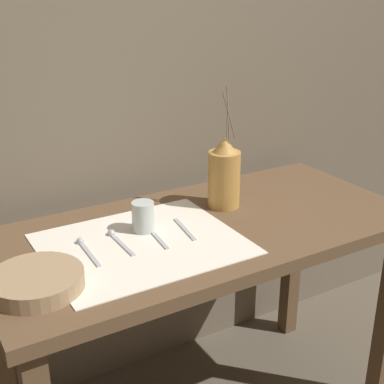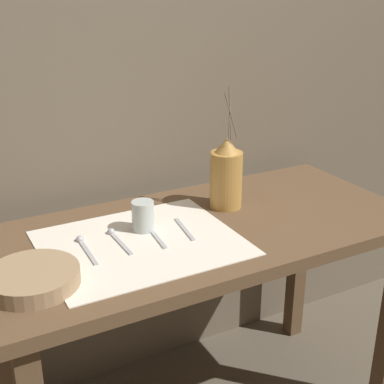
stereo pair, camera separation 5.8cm
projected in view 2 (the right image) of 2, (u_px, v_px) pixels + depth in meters
name	position (u px, v px, depth m)	size (l,w,h in m)	color
stone_wall_back	(145.00, 71.00, 1.87)	(7.00, 0.06, 2.40)	#6B5E4C
wooden_table	(203.00, 257.00, 1.72)	(1.36, 0.64, 0.78)	brown
linen_cloth	(141.00, 243.00, 1.56)	(0.56, 0.46, 0.00)	silver
pitcher_with_flowers	(226.00, 176.00, 1.78)	(0.11, 0.11, 0.41)	#B7843D
wooden_bowl	(33.00, 278.00, 1.34)	(0.24, 0.24, 0.04)	#9E7F5B
glass_tumbler_near	(143.00, 216.00, 1.62)	(0.07, 0.07, 0.09)	#B7C1BC
spoon_inner	(83.00, 244.00, 1.54)	(0.02, 0.17, 0.02)	#A8A8AD
spoon_outer	(115.00, 236.00, 1.59)	(0.02, 0.17, 0.02)	#A8A8AD
fork_outer	(156.00, 237.00, 1.59)	(0.03, 0.16, 0.00)	#A8A8AD
knife_center	(185.00, 229.00, 1.64)	(0.03, 0.16, 0.00)	#A8A8AD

